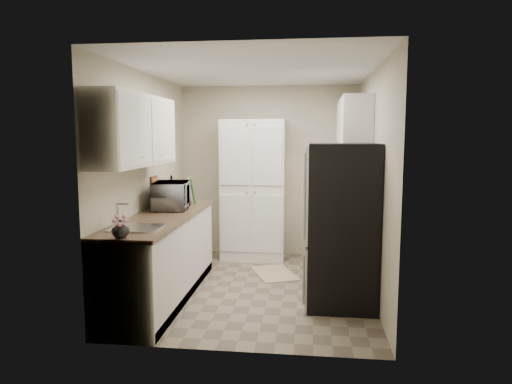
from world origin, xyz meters
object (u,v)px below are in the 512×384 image
microwave (172,195)px  wine_bottle (172,191)px  refrigerator (342,225)px  toaster_oven (336,189)px  pantry_cabinet (254,190)px  electric_range (340,243)px

microwave → wine_bottle: wine_bottle is taller
refrigerator → toaster_oven: size_ratio=4.30×
pantry_cabinet → toaster_oven: 1.18m
refrigerator → wine_bottle: 2.26m
wine_bottle → toaster_oven: size_ratio=0.82×
refrigerator → wine_bottle: refrigerator is taller
wine_bottle → toaster_oven: wine_bottle is taller
toaster_oven → microwave: bearing=-144.6°
microwave → wine_bottle: size_ratio=1.76×
wine_bottle → toaster_oven: (2.12, 0.90, -0.05)m
pantry_cabinet → electric_range: (1.17, -0.93, -0.52)m
microwave → toaster_oven: 2.38m
pantry_cabinet → refrigerator: bearing=-56.5°
wine_bottle → electric_range: bearing=-1.3°
refrigerator → microwave: refrigerator is taller
microwave → toaster_oven: bearing=-66.0°
electric_range → refrigerator: 0.88m
electric_range → microwave: bearing=-169.3°
pantry_cabinet → wine_bottle: bearing=-136.9°
electric_range → wine_bottle: size_ratio=3.47×
refrigerator → wine_bottle: size_ratio=5.22×
pantry_cabinet → refrigerator: (1.14, -1.73, -0.15)m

